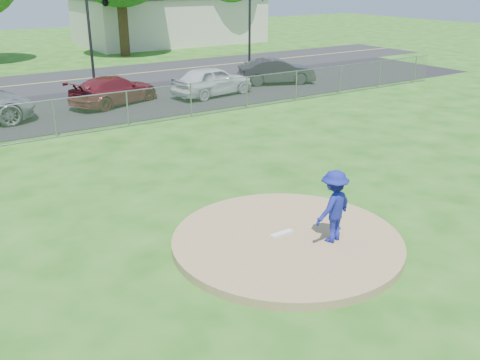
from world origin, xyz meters
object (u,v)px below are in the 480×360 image
object	(u,v)px
pitcher	(334,206)
parked_car_charcoal	(277,71)
parked_car_pearl	(212,81)
commercial_building	(170,19)
traffic_signal_center	(103,1)
traffic_signal_right	(253,16)
parked_car_darkred	(114,90)

from	to	relation	value
pitcher	parked_car_charcoal	world-z (taller)	pitcher
parked_car_pearl	commercial_building	bearing A→B (deg)	-30.41
traffic_signal_center	parked_car_pearl	size ratio (longest dim) A/B	1.24
traffic_signal_right	parked_car_darkred	size ratio (longest dim) A/B	1.18
parked_car_pearl	parked_car_charcoal	bearing A→B (deg)	-89.66
traffic_signal_center	pitcher	bearing A→B (deg)	-98.02
parked_car_darkred	parked_car_pearl	distance (m)	5.13
traffic_signal_right	parked_car_darkred	bearing A→B (deg)	-154.87
traffic_signal_right	traffic_signal_center	bearing A→B (deg)	-180.00
commercial_building	parked_car_charcoal	distance (m)	22.24
traffic_signal_right	parked_car_pearl	distance (m)	10.05
traffic_signal_right	pitcher	size ratio (longest dim) A/B	3.28
traffic_signal_center	traffic_signal_right	world-z (taller)	same
parked_car_pearl	pitcher	bearing A→B (deg)	149.52
commercial_building	parked_car_pearl	xyz separation A→B (m)	(-8.89, -22.60, -1.38)
parked_car_pearl	traffic_signal_right	bearing A→B (deg)	-56.11
traffic_signal_center	traffic_signal_right	distance (m)	10.34
traffic_signal_center	parked_car_darkred	bearing A→B (deg)	-108.42
commercial_building	traffic_signal_center	bearing A→B (deg)	-126.94
traffic_signal_right	parked_car_pearl	xyz separation A→B (m)	(-7.12, -6.60, -2.58)
traffic_signal_right	parked_car_charcoal	distance (m)	6.79
traffic_signal_center	pitcher	size ratio (longest dim) A/B	3.28
commercial_building	parked_car_charcoal	size ratio (longest dim) A/B	3.75
pitcher	traffic_signal_center	bearing A→B (deg)	-110.63
traffic_signal_center	parked_car_charcoal	bearing A→B (deg)	-36.16
pitcher	parked_car_charcoal	size ratio (longest dim) A/B	0.39
traffic_signal_center	parked_car_charcoal	world-z (taller)	traffic_signal_center
parked_car_darkred	pitcher	bearing A→B (deg)	154.76
pitcher	parked_car_charcoal	distance (m)	20.22
parked_car_darkred	parked_car_charcoal	world-z (taller)	parked_car_charcoal
parked_car_pearl	traffic_signal_center	bearing A→B (deg)	16.52
traffic_signal_right	pitcher	xyz separation A→B (m)	(-13.46, -22.68, -2.31)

